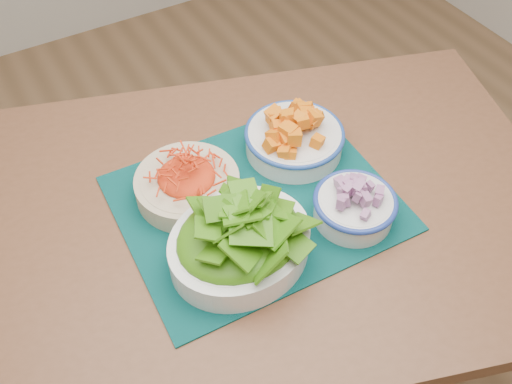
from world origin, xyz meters
The scene contains 7 objects.
ground centered at (0.00, 0.00, 0.00)m, with size 4.00×4.00×0.00m, color #9C724B.
table centered at (-0.15, 0.05, 0.65)m, with size 1.40×1.14×0.75m.
placemat centered at (-0.15, 0.05, 0.75)m, with size 0.51×0.42×0.00m, color #012A2A.
carrot_bowl centered at (-0.26, 0.14, 0.79)m, with size 0.25×0.25×0.08m.
squash_bowl centered at (-0.01, 0.14, 0.80)m, with size 0.26×0.26×0.10m.
lettuce_bowl centered at (-0.24, -0.04, 0.81)m, with size 0.29×0.26×0.13m.
onion_bowl centered at (-0.01, -0.07, 0.79)m, with size 0.20×0.20×0.08m.
Camera 1 is at (-0.51, -0.57, 1.60)m, focal length 40.00 mm.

